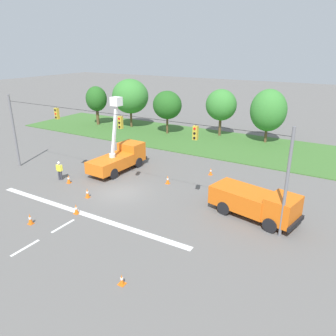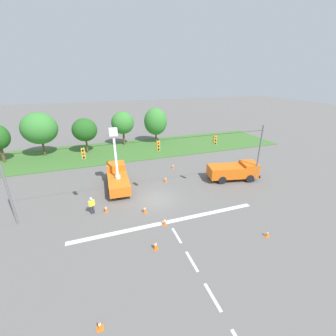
{
  "view_description": "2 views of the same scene",
  "coord_description": "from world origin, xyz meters",
  "px_view_note": "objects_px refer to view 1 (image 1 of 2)",
  "views": [
    {
      "loc": [
        16.07,
        -19.44,
        11.48
      ],
      "look_at": [
        2.16,
        4.18,
        1.28
      ],
      "focal_mm": 35.0,
      "sensor_mm": 36.0,
      "label": 1
    },
    {
      "loc": [
        -5.75,
        -20.38,
        12.53
      ],
      "look_at": [
        2.4,
        2.76,
        2.27
      ],
      "focal_mm": 24.0,
      "sensor_mm": 36.0,
      "label": 2
    }
  ],
  "objects_px": {
    "traffic_cone_lane_edge_a": "(30,219)",
    "traffic_cone_lane_edge_b": "(211,171)",
    "traffic_cone_far_left": "(122,280)",
    "traffic_cone_mid_right": "(76,209)",
    "traffic_cone_mid_left": "(87,193)",
    "tree_east": "(221,105)",
    "utility_truck_bucket_lift": "(119,157)",
    "tree_centre": "(167,105)",
    "traffic_cone_foreground_left": "(69,179)",
    "tree_west": "(130,96)",
    "tree_far_west": "(96,99)",
    "traffic_cone_foreground_right": "(168,180)",
    "tree_far_east": "(268,110)",
    "road_worker": "(59,169)",
    "utility_truck_support_near": "(255,202)"
  },
  "relations": [
    {
      "from": "traffic_cone_lane_edge_a",
      "to": "traffic_cone_far_left",
      "type": "relative_size",
      "value": 1.3
    },
    {
      "from": "tree_far_west",
      "to": "traffic_cone_mid_left",
      "type": "distance_m",
      "value": 26.7
    },
    {
      "from": "road_worker",
      "to": "traffic_cone_lane_edge_a",
      "type": "xyz_separation_m",
      "value": [
        4.39,
        -6.67,
        -0.61
      ]
    },
    {
      "from": "tree_far_east",
      "to": "traffic_cone_far_left",
      "type": "relative_size",
      "value": 10.97
    },
    {
      "from": "traffic_cone_foreground_right",
      "to": "tree_far_west",
      "type": "bearing_deg",
      "value": 145.52
    },
    {
      "from": "traffic_cone_far_left",
      "to": "traffic_cone_mid_right",
      "type": "bearing_deg",
      "value": 150.19
    },
    {
      "from": "tree_centre",
      "to": "traffic_cone_lane_edge_b",
      "type": "bearing_deg",
      "value": -44.46
    },
    {
      "from": "tree_far_west",
      "to": "utility_truck_bucket_lift",
      "type": "bearing_deg",
      "value": -42.3
    },
    {
      "from": "traffic_cone_mid_right",
      "to": "traffic_cone_lane_edge_a",
      "type": "distance_m",
      "value": 3.14
    },
    {
      "from": "traffic_cone_lane_edge_a",
      "to": "traffic_cone_lane_edge_b",
      "type": "bearing_deg",
      "value": 64.75
    },
    {
      "from": "tree_west",
      "to": "tree_east",
      "type": "height_order",
      "value": "tree_west"
    },
    {
      "from": "tree_west",
      "to": "traffic_cone_foreground_left",
      "type": "distance_m",
      "value": 22.15
    },
    {
      "from": "tree_far_west",
      "to": "traffic_cone_foreground_right",
      "type": "xyz_separation_m",
      "value": [
        21.13,
        -14.51,
        -3.61
      ]
    },
    {
      "from": "traffic_cone_foreground_left",
      "to": "traffic_cone_lane_edge_a",
      "type": "xyz_separation_m",
      "value": [
        3.15,
        -6.5,
        -0.0
      ]
    },
    {
      "from": "tree_centre",
      "to": "tree_east",
      "type": "relative_size",
      "value": 0.94
    },
    {
      "from": "tree_far_west",
      "to": "tree_east",
      "type": "bearing_deg",
      "value": 9.92
    },
    {
      "from": "tree_west",
      "to": "traffic_cone_foreground_right",
      "type": "height_order",
      "value": "tree_west"
    },
    {
      "from": "utility_truck_bucket_lift",
      "to": "traffic_cone_mid_left",
      "type": "distance_m",
      "value": 6.63
    },
    {
      "from": "traffic_cone_lane_edge_a",
      "to": "traffic_cone_lane_edge_b",
      "type": "height_order",
      "value": "traffic_cone_lane_edge_a"
    },
    {
      "from": "tree_west",
      "to": "tree_centre",
      "type": "distance_m",
      "value": 6.76
    },
    {
      "from": "tree_centre",
      "to": "tree_east",
      "type": "distance_m",
      "value": 7.21
    },
    {
      "from": "utility_truck_support_near",
      "to": "traffic_cone_far_left",
      "type": "relative_size",
      "value": 10.87
    },
    {
      "from": "traffic_cone_mid_right",
      "to": "traffic_cone_lane_edge_b",
      "type": "xyz_separation_m",
      "value": [
        5.35,
        12.11,
        -0.04
      ]
    },
    {
      "from": "utility_truck_support_near",
      "to": "traffic_cone_far_left",
      "type": "height_order",
      "value": "utility_truck_support_near"
    },
    {
      "from": "tree_far_west",
      "to": "traffic_cone_foreground_right",
      "type": "relative_size",
      "value": 7.58
    },
    {
      "from": "tree_far_west",
      "to": "traffic_cone_lane_edge_b",
      "type": "xyz_separation_m",
      "value": [
        23.57,
        -10.6,
        -3.65
      ]
    },
    {
      "from": "tree_east",
      "to": "traffic_cone_mid_left",
      "type": "xyz_separation_m",
      "value": [
        -1.82,
        -23.56,
        -3.81
      ]
    },
    {
      "from": "tree_centre",
      "to": "road_worker",
      "type": "bearing_deg",
      "value": -89.77
    },
    {
      "from": "tree_west",
      "to": "traffic_cone_mid_right",
      "type": "xyz_separation_m",
      "value": [
        12.8,
        -24.04,
        -4.24
      ]
    },
    {
      "from": "tree_west",
      "to": "utility_truck_bucket_lift",
      "type": "xyz_separation_m",
      "value": [
        9.89,
        -15.26,
        -3.26
      ]
    },
    {
      "from": "traffic_cone_far_left",
      "to": "tree_far_east",
      "type": "bearing_deg",
      "value": 91.34
    },
    {
      "from": "traffic_cone_mid_right",
      "to": "utility_truck_bucket_lift",
      "type": "bearing_deg",
      "value": 108.33
    },
    {
      "from": "tree_centre",
      "to": "traffic_cone_mid_left",
      "type": "relative_size",
      "value": 7.31
    },
    {
      "from": "tree_far_west",
      "to": "traffic_cone_far_left",
      "type": "distance_m",
      "value": 37.58
    },
    {
      "from": "utility_truck_support_near",
      "to": "traffic_cone_foreground_right",
      "type": "xyz_separation_m",
      "value": [
        -8.43,
        2.14,
        -0.82
      ]
    },
    {
      "from": "tree_west",
      "to": "utility_truck_bucket_lift",
      "type": "bearing_deg",
      "value": -57.05
    },
    {
      "from": "traffic_cone_lane_edge_b",
      "to": "tree_far_east",
      "type": "bearing_deg",
      "value": 83.6
    },
    {
      "from": "tree_centre",
      "to": "road_worker",
      "type": "relative_size",
      "value": 3.35
    },
    {
      "from": "traffic_cone_foreground_right",
      "to": "tree_centre",
      "type": "bearing_deg",
      "value": 120.74
    },
    {
      "from": "utility_truck_bucket_lift",
      "to": "tree_far_west",
      "type": "bearing_deg",
      "value": 137.7
    },
    {
      "from": "tree_far_east",
      "to": "utility_truck_support_near",
      "type": "xyz_separation_m",
      "value": [
        4.46,
        -19.71,
        -2.92
      ]
    },
    {
      "from": "traffic_cone_mid_left",
      "to": "traffic_cone_mid_right",
      "type": "relative_size",
      "value": 1.04
    },
    {
      "from": "road_worker",
      "to": "traffic_cone_mid_right",
      "type": "relative_size",
      "value": 2.27
    },
    {
      "from": "tree_far_west",
      "to": "tree_far_east",
      "type": "distance_m",
      "value": 25.29
    },
    {
      "from": "traffic_cone_foreground_right",
      "to": "traffic_cone_mid_left",
      "type": "relative_size",
      "value": 0.96
    },
    {
      "from": "utility_truck_bucket_lift",
      "to": "traffic_cone_far_left",
      "type": "xyz_separation_m",
      "value": [
        10.49,
        -13.13,
        -1.07
      ]
    },
    {
      "from": "utility_truck_bucket_lift",
      "to": "utility_truck_support_near",
      "type": "xyz_separation_m",
      "value": [
        14.25,
        -2.72,
        -0.16
      ]
    },
    {
      "from": "traffic_cone_lane_edge_a",
      "to": "utility_truck_bucket_lift",
      "type": "bearing_deg",
      "value": 96.36
    },
    {
      "from": "tree_east",
      "to": "road_worker",
      "type": "relative_size",
      "value": 3.55
    },
    {
      "from": "traffic_cone_foreground_left",
      "to": "traffic_cone_far_left",
      "type": "relative_size",
      "value": 1.3
    }
  ]
}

